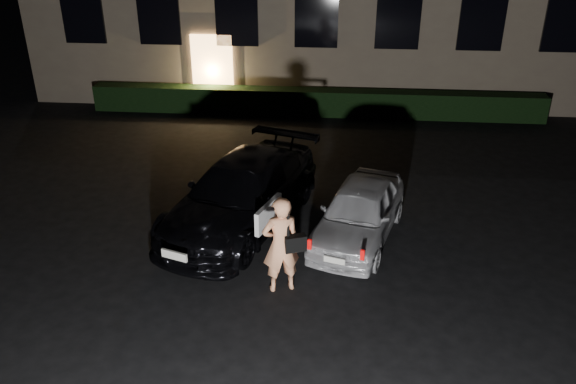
{
  "coord_description": "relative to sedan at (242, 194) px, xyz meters",
  "views": [
    {
      "loc": [
        0.84,
        -7.72,
        5.91
      ],
      "look_at": [
        -0.08,
        2.0,
        1.17
      ],
      "focal_mm": 35.0,
      "sensor_mm": 36.0,
      "label": 1
    }
  ],
  "objects": [
    {
      "name": "hedge",
      "position": [
        1.13,
        7.7,
        -0.28
      ],
      "size": [
        15.0,
        0.7,
        0.85
      ],
      "primitive_type": "cube",
      "color": "black",
      "rests_on": "ground"
    },
    {
      "name": "sedan",
      "position": [
        0.0,
        0.0,
        0.0
      ],
      "size": [
        3.41,
        5.22,
        1.41
      ],
      "rotation": [
        0.0,
        0.0,
        -0.32
      ],
      "color": "black",
      "rests_on": "ground"
    },
    {
      "name": "man",
      "position": [
        1.08,
        -2.32,
        0.2
      ],
      "size": [
        0.84,
        0.64,
        1.81
      ],
      "rotation": [
        0.0,
        0.0,
        3.5
      ],
      "color": "#F39F6F",
      "rests_on": "ground"
    },
    {
      "name": "hatch",
      "position": [
        2.47,
        -0.38,
        -0.12
      ],
      "size": [
        2.28,
        3.7,
        1.18
      ],
      "rotation": [
        0.0,
        0.0,
        -0.28
      ],
      "color": "silver",
      "rests_on": "ground"
    },
    {
      "name": "ground",
      "position": [
        1.13,
        -2.8,
        -0.7
      ],
      "size": [
        80.0,
        80.0,
        0.0
      ],
      "primitive_type": "plane",
      "color": "black",
      "rests_on": "ground"
    }
  ]
}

